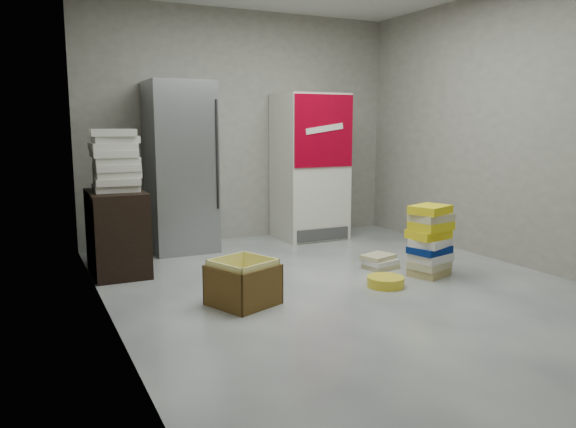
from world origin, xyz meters
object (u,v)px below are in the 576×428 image
at_px(steel_fridge, 180,167).
at_px(wood_shelf, 117,232).
at_px(coke_cooler, 310,167).
at_px(cardboard_box, 243,286).
at_px(phonebook_stack_main, 430,241).

bearing_deg(steel_fridge, wood_shelf, -138.69).
distance_m(steel_fridge, coke_cooler, 1.65).
relative_size(coke_cooler, wood_shelf, 2.25).
xyz_separation_m(coke_cooler, cardboard_box, (-1.74, -2.15, -0.75)).
bearing_deg(coke_cooler, steel_fridge, 179.82).
bearing_deg(coke_cooler, phonebook_stack_main, -85.55).
relative_size(phonebook_stack_main, cardboard_box, 1.14).
bearing_deg(cardboard_box, coke_cooler, 28.60).
height_order(wood_shelf, cardboard_box, wood_shelf).
distance_m(coke_cooler, phonebook_stack_main, 2.20).
relative_size(wood_shelf, cardboard_box, 1.34).
xyz_separation_m(coke_cooler, phonebook_stack_main, (0.17, -2.12, -0.56)).
height_order(coke_cooler, cardboard_box, coke_cooler).
xyz_separation_m(wood_shelf, phonebook_stack_main, (2.65, -1.40, -0.06)).
bearing_deg(phonebook_stack_main, coke_cooler, 80.88).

